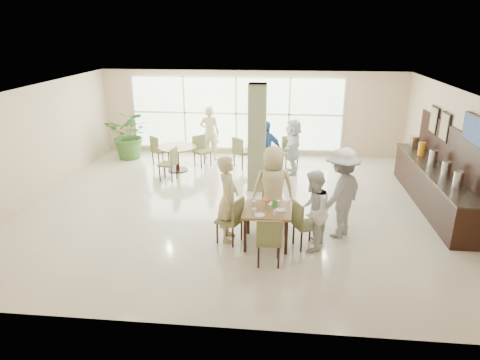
# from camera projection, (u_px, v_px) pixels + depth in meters

# --- Properties ---
(ground) EXTENTS (10.00, 10.00, 0.00)m
(ground) POSITION_uv_depth(u_px,v_px,m) (237.00, 205.00, 10.46)
(ground) COLOR beige
(ground) RESTS_ON ground
(room_shell) EXTENTS (10.00, 10.00, 10.00)m
(room_shell) POSITION_uv_depth(u_px,v_px,m) (237.00, 138.00, 9.88)
(room_shell) COLOR white
(room_shell) RESTS_ON ground
(window_bank) EXTENTS (7.00, 0.04, 7.00)m
(window_bank) POSITION_uv_depth(u_px,v_px,m) (236.00, 114.00, 14.21)
(window_bank) COLOR silver
(window_bank) RESTS_ON ground
(column) EXTENTS (0.45, 0.45, 2.80)m
(column) POSITION_uv_depth(u_px,v_px,m) (257.00, 138.00, 11.07)
(column) COLOR #7D825B
(column) RESTS_ON ground
(main_table) EXTENTS (0.94, 0.94, 0.75)m
(main_table) POSITION_uv_depth(u_px,v_px,m) (267.00, 213.00, 8.42)
(main_table) COLOR brown
(main_table) RESTS_ON ground
(round_table_left) EXTENTS (1.16, 1.16, 0.75)m
(round_table_left) POSITION_uv_depth(u_px,v_px,m) (177.00, 152.00, 12.83)
(round_table_left) COLOR brown
(round_table_left) RESTS_ON ground
(round_table_right) EXTENTS (1.05, 1.05, 0.75)m
(round_table_right) POSITION_uv_depth(u_px,v_px,m) (263.00, 153.00, 12.77)
(round_table_right) COLOR brown
(round_table_right) RESTS_ON ground
(chairs_main_table) EXTENTS (2.12, 2.09, 0.95)m
(chairs_main_table) POSITION_uv_depth(u_px,v_px,m) (268.00, 222.00, 8.47)
(chairs_main_table) COLOR olive
(chairs_main_table) RESTS_ON ground
(chairs_table_left) EXTENTS (1.97, 1.94, 0.95)m
(chairs_table_left) POSITION_uv_depth(u_px,v_px,m) (177.00, 155.00, 12.88)
(chairs_table_left) COLOR olive
(chairs_table_left) RESTS_ON ground
(chairs_table_right) EXTENTS (2.07, 1.92, 0.95)m
(chairs_table_right) POSITION_uv_depth(u_px,v_px,m) (265.00, 156.00, 12.76)
(chairs_table_right) COLOR olive
(chairs_table_right) RESTS_ON ground
(tabletop_clutter) EXTENTS (0.67, 0.80, 0.21)m
(tabletop_clutter) POSITION_uv_depth(u_px,v_px,m) (268.00, 207.00, 8.35)
(tabletop_clutter) COLOR white
(tabletop_clutter) RESTS_ON main_table
(buffet_counter) EXTENTS (0.64, 4.70, 1.95)m
(buffet_counter) POSITION_uv_depth(u_px,v_px,m) (433.00, 184.00, 10.30)
(buffet_counter) COLOR black
(buffet_counter) RESTS_ON ground
(wall_tv) EXTENTS (0.06, 1.00, 0.58)m
(wall_tv) POSITION_uv_depth(u_px,v_px,m) (474.00, 130.00, 8.70)
(wall_tv) COLOR black
(wall_tv) RESTS_ON ground
(framed_art_a) EXTENTS (0.05, 0.55, 0.70)m
(framed_art_a) POSITION_uv_depth(u_px,v_px,m) (445.00, 127.00, 10.30)
(framed_art_a) COLOR black
(framed_art_a) RESTS_ON ground
(framed_art_b) EXTENTS (0.05, 0.55, 0.70)m
(framed_art_b) POSITION_uv_depth(u_px,v_px,m) (434.00, 120.00, 11.05)
(framed_art_b) COLOR black
(framed_art_b) RESTS_ON ground
(potted_plant) EXTENTS (1.48, 1.48, 1.60)m
(potted_plant) POSITION_uv_depth(u_px,v_px,m) (130.00, 134.00, 13.98)
(potted_plant) COLOR #3A6829
(potted_plant) RESTS_ON ground
(teen_left) EXTENTS (0.43, 0.65, 1.77)m
(teen_left) POSITION_uv_depth(u_px,v_px,m) (228.00, 199.00, 8.53)
(teen_left) COLOR #CBBA87
(teen_left) RESTS_ON ground
(teen_far) EXTENTS (0.94, 0.59, 1.82)m
(teen_far) POSITION_uv_depth(u_px,v_px,m) (273.00, 188.00, 9.04)
(teen_far) COLOR #CBBA87
(teen_far) RESTS_ON ground
(teen_right) EXTENTS (0.78, 0.90, 1.61)m
(teen_right) POSITION_uv_depth(u_px,v_px,m) (313.00, 211.00, 8.18)
(teen_right) COLOR white
(teen_right) RESTS_ON ground
(teen_standing) EXTENTS (1.31, 1.39, 1.89)m
(teen_standing) POSITION_uv_depth(u_px,v_px,m) (341.00, 193.00, 8.67)
(teen_standing) COLOR #949597
(teen_standing) RESTS_ON ground
(adult_a) EXTENTS (1.14, 0.88, 1.72)m
(adult_a) POSITION_uv_depth(u_px,v_px,m) (265.00, 152.00, 11.84)
(adult_a) COLOR #3F77BD
(adult_a) RESTS_ON ground
(adult_b) EXTENTS (0.75, 1.56, 1.63)m
(adult_b) POSITION_uv_depth(u_px,v_px,m) (293.00, 146.00, 12.51)
(adult_b) COLOR white
(adult_b) RESTS_ON ground
(adult_standing) EXTENTS (0.65, 0.44, 1.76)m
(adult_standing) POSITION_uv_depth(u_px,v_px,m) (210.00, 133.00, 13.83)
(adult_standing) COLOR #CBBA87
(adult_standing) RESTS_ON ground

